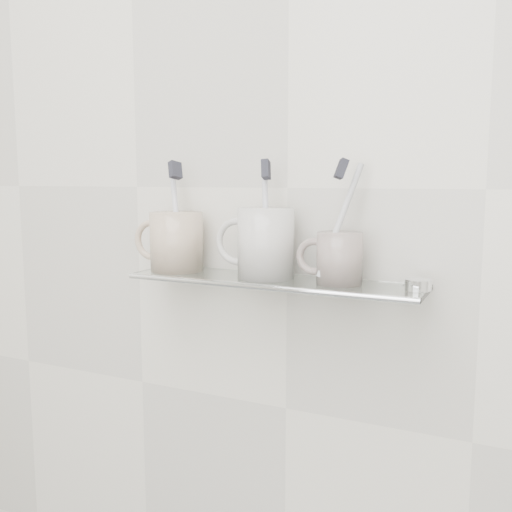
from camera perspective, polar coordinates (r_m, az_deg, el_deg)
The scene contains 18 objects.
wall_back at distance 0.99m, azimuth 3.17°, elevation 6.81°, with size 2.50×2.50×0.00m, color silver.
shelf_glass at distance 0.95m, azimuth 1.69°, elevation -2.54°, with size 0.50×0.12×0.01m, color silver.
shelf_rail at distance 0.90m, azimuth 0.26°, elevation -3.11°, with size 0.01×0.01×0.50m, color silver.
bracket_left at distance 1.09m, azimuth -7.45°, elevation -1.85°, with size 0.02×0.02×0.03m, color silver.
bracket_right at distance 0.94m, azimuth 14.72°, elevation -3.63°, with size 0.02×0.02×0.03m, color silver.
mug_left at distance 1.04m, azimuth -7.94°, elevation 1.45°, with size 0.10×0.10×0.11m, color beige.
mug_left_handle at distance 1.07m, azimuth -10.35°, elevation 1.57°, with size 0.08×0.08×0.01m, color beige.
toothbrush_left at distance 1.04m, azimuth -7.99°, elevation 4.07°, with size 0.01×0.01×0.19m, color silver.
bristles_left at distance 1.03m, azimuth -8.08°, elevation 8.50°, with size 0.01×0.02×0.03m, color #23242C.
mug_center at distance 0.95m, azimuth 0.99°, elevation 1.29°, with size 0.10×0.10×0.12m, color silver.
mug_center_handle at distance 0.98m, azimuth -1.88°, elevation 1.44°, with size 0.08×0.08×0.01m, color silver.
toothbrush_center at distance 0.95m, azimuth 0.99°, elevation 3.83°, with size 0.01×0.01×0.19m, color silver.
bristles_center at distance 0.95m, azimuth 1.00°, elevation 8.65°, with size 0.01×0.02×0.03m, color #23242C.
mug_right at distance 0.91m, azimuth 8.35°, elevation -0.21°, with size 0.07×0.07×0.08m, color silver.
mug_right_handle at distance 0.92m, azimuth 5.83°, elevation -0.06°, with size 0.06×0.06×0.01m, color silver.
toothbrush_right at distance 0.90m, azimuth 8.43°, elevation 3.55°, with size 0.01×0.01×0.19m, color silver.
bristles_right at distance 0.90m, azimuth 8.53°, elevation 8.62°, with size 0.01×0.02×0.03m, color #23242C.
chrome_cap at distance 0.89m, azimuth 15.90°, elevation -2.77°, with size 0.04×0.04×0.02m, color silver.
Camera 1 is at (0.38, 0.18, 1.27)m, focal length 40.00 mm.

